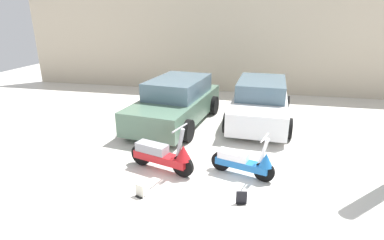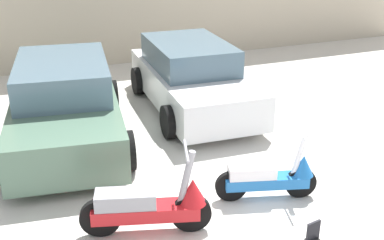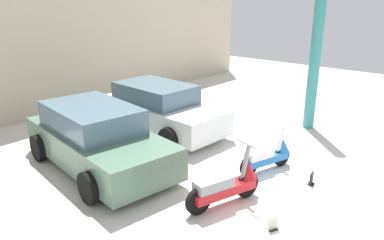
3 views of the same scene
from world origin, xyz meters
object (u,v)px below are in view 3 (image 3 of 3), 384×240
Objects in this scene: scooter_front_right at (268,155)px; placard_near_right_scooter at (311,179)px; placard_near_left_scooter at (273,223)px; car_rear_center at (160,109)px; scooter_front_left at (227,185)px; car_rear_left at (97,138)px; support_column_side at (315,57)px.

scooter_front_right is 1.05m from placard_near_right_scooter.
car_rear_center is at bearing 65.76° from placard_near_left_scooter.
placard_near_right_scooter is at bearing -0.65° from car_rear_center.
placard_near_left_scooter is at bearing -81.78° from scooter_front_left.
car_rear_center is at bearing 86.53° from placard_near_right_scooter.
placard_near_left_scooter is 1.92m from placard_near_right_scooter.
car_rear_left reaches higher than car_rear_center.
support_column_side is (5.23, 1.76, 1.96)m from placard_near_left_scooter.
car_rear_center is 4.73m from placard_near_right_scooter.
placard_near_left_scooter is 1.00× the size of placard_near_right_scooter.
car_rear_left is at bearing 116.48° from scooter_front_left.
placard_near_right_scooter is at bearing -154.66° from support_column_side.
placard_near_left_scooter is at bearing -161.41° from support_column_side.
car_rear_left is at bearing 119.91° from placard_near_right_scooter.
car_rear_left reaches higher than scooter_front_right.
scooter_front_left is 6.05× the size of placard_near_left_scooter.
support_column_side is (3.32, 1.57, 1.96)m from placard_near_right_scooter.
car_rear_left is 2.69m from car_rear_center.
car_rear_left is at bearing 156.41° from support_column_side.
placard_near_left_scooter is at bearing -174.37° from placard_near_right_scooter.
scooter_front_right reaches higher than placard_near_right_scooter.
scooter_front_left is 1.14× the size of scooter_front_right.
scooter_front_left is 5.39m from support_column_side.
car_rear_center is at bearing 112.07° from car_rear_left.
placard_near_left_scooter is (-0.15, -1.06, -0.29)m from scooter_front_left.
placard_near_left_scooter is 5.86m from support_column_side.
scooter_front_left is 0.39× the size of car_rear_center.
placard_near_left_scooter and placard_near_right_scooter have the same top height.
support_column_side is (3.03, -3.12, 1.44)m from car_rear_center.
placard_near_left_scooter is (0.41, -4.22, -0.55)m from car_rear_left.
car_rear_left is 1.04× the size of support_column_side.
scooter_front_left is 6.05× the size of placard_near_right_scooter.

